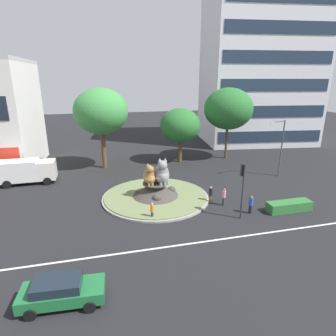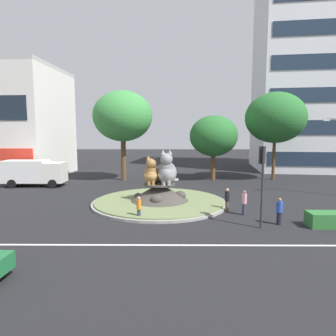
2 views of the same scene
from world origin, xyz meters
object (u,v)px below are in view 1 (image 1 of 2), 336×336
at_px(traffic_light_mast, 243,181).
at_px(third_tree_left, 228,109).
at_px(cat_statue_grey, 162,173).
at_px(streetlight_arm, 280,144).
at_px(sedan_on_far_lane, 61,291).
at_px(second_tree_near_tower, 180,126).
at_px(office_tower, 260,60).
at_px(pedestrian_orange_shirt, 152,211).
at_px(delivery_box_truck, 26,171).
at_px(broadleaf_tree_behind_island, 101,111).
at_px(pedestrian_black_shirt, 211,194).
at_px(pedestrian_blue_shirt, 251,204).
at_px(cat_statue_tabby, 150,176).
at_px(pedestrian_pink_shirt, 224,196).

relative_size(traffic_light_mast, third_tree_left, 0.47).
distance_m(traffic_light_mast, third_tree_left, 20.20).
xyz_separation_m(cat_statue_grey, streetlight_arm, (15.58, 3.18, 1.45)).
bearing_deg(sedan_on_far_lane, second_tree_near_tower, 64.81).
relative_size(office_tower, pedestrian_orange_shirt, 19.42).
bearing_deg(second_tree_near_tower, cat_statue_grey, -113.91).
relative_size(sedan_on_far_lane, delivery_box_truck, 0.70).
distance_m(broadleaf_tree_behind_island, pedestrian_black_shirt, 18.70).
xyz_separation_m(traffic_light_mast, second_tree_near_tower, (-0.24, 18.24, 1.90)).
bearing_deg(pedestrian_orange_shirt, pedestrian_blue_shirt, 30.82).
xyz_separation_m(traffic_light_mast, pedestrian_black_shirt, (-1.34, 3.54, -2.53)).
bearing_deg(streetlight_arm, broadleaf_tree_behind_island, -38.00).
xyz_separation_m(traffic_light_mast, delivery_box_truck, (-20.17, 13.81, -1.89)).
height_order(traffic_light_mast, third_tree_left, third_tree_left).
distance_m(second_tree_near_tower, pedestrian_black_shirt, 15.39).
height_order(third_tree_left, pedestrian_orange_shirt, third_tree_left).
bearing_deg(delivery_box_truck, pedestrian_blue_shirt, -32.44).
distance_m(streetlight_arm, delivery_box_truck, 30.51).
distance_m(second_tree_near_tower, streetlight_arm, 13.72).
height_order(third_tree_left, delivery_box_truck, third_tree_left).
bearing_deg(pedestrian_black_shirt, pedestrian_blue_shirt, 105.91).
xyz_separation_m(traffic_light_mast, streetlight_arm, (9.85, 9.02, 0.69)).
bearing_deg(second_tree_near_tower, sedan_on_far_lane, -119.06).
xyz_separation_m(cat_statue_grey, traffic_light_mast, (5.73, -5.84, 0.76)).
height_order(broadleaf_tree_behind_island, streetlight_arm, broadleaf_tree_behind_island).
height_order(cat_statue_tabby, third_tree_left, third_tree_left).
distance_m(cat_statue_grey, pedestrian_blue_shirt, 9.00).
distance_m(pedestrian_orange_shirt, delivery_box_truck, 17.59).
distance_m(traffic_light_mast, delivery_box_truck, 24.52).
bearing_deg(cat_statue_grey, pedestrian_pink_shirt, 64.09).
relative_size(cat_statue_grey, pedestrian_blue_shirt, 1.69).
distance_m(cat_statue_tabby, traffic_light_mast, 9.18).
bearing_deg(cat_statue_grey, pedestrian_blue_shirt, 57.23).
height_order(pedestrian_pink_shirt, pedestrian_black_shirt, pedestrian_black_shirt).
height_order(broadleaf_tree_behind_island, pedestrian_orange_shirt, broadleaf_tree_behind_island).
relative_size(cat_statue_grey, third_tree_left, 0.27).
height_order(broadleaf_tree_behind_island, delivery_box_truck, broadleaf_tree_behind_island).
bearing_deg(pedestrian_orange_shirt, cat_statue_grey, 104.03).
bearing_deg(broadleaf_tree_behind_island, cat_statue_grey, -65.92).
relative_size(second_tree_near_tower, pedestrian_pink_shirt, 4.50).
relative_size(cat_statue_grey, pedestrian_orange_shirt, 1.85).
bearing_deg(office_tower, pedestrian_black_shirt, -119.60).
distance_m(cat_statue_grey, second_tree_near_tower, 13.82).
xyz_separation_m(cat_statue_tabby, cat_statue_grey, (1.24, -0.07, 0.17)).
distance_m(traffic_light_mast, pedestrian_black_shirt, 4.55).
height_order(pedestrian_black_shirt, pedestrian_orange_shirt, pedestrian_black_shirt).
distance_m(cat_statue_grey, pedestrian_orange_shirt, 5.00).
xyz_separation_m(third_tree_left, pedestrian_orange_shirt, (-14.75, -16.86, -6.72)).
xyz_separation_m(office_tower, pedestrian_blue_shirt, (-16.87, -28.71, -14.23)).
relative_size(pedestrian_blue_shirt, delivery_box_truck, 0.26).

